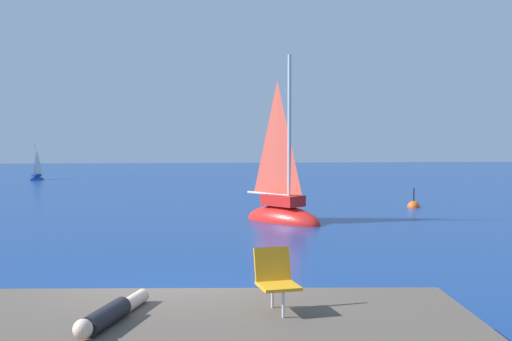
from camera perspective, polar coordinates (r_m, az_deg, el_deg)
ground_plane at (r=10.14m, az=-7.85°, el=-13.64°), size 160.00×160.00×0.00m
boulder_seaward at (r=9.65m, az=-16.04°, el=-14.55°), size 0.68×0.86×0.58m
boulder_inland at (r=9.00m, az=-8.62°, el=-15.76°), size 0.87×0.70×0.53m
sailboat_near at (r=21.32m, az=2.58°, el=-4.08°), size 3.04×3.49×6.62m
sailboat_far at (r=49.50m, az=-20.66°, el=-0.68°), size 1.23×1.70×3.10m
person_sunbather at (r=7.44m, az=-14.00°, el=-13.41°), size 0.72×1.70×0.25m
beach_chair at (r=7.67m, az=1.92°, el=-10.34°), size 0.56×0.66×0.80m
marker_buoy at (r=27.28m, az=15.15°, el=-3.46°), size 0.56×0.56×1.13m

